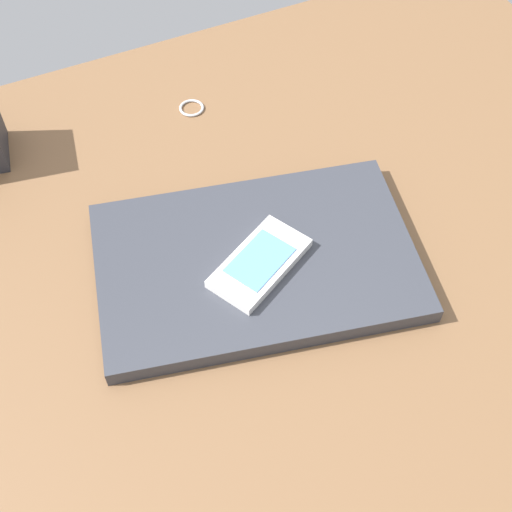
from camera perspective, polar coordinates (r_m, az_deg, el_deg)
desk_surface at (r=80.61cm, az=-2.13°, el=0.07°), size 120.00×80.00×3.00cm
laptop_closed at (r=76.88cm, az=0.00°, el=-0.43°), size 39.53×30.01×2.09cm
cell_phone_on_laptop at (r=74.73cm, az=0.31°, el=-0.58°), size 13.07×10.70×1.21cm
key_ring at (r=96.03cm, az=-5.38°, el=12.15°), size 3.39×3.39×0.36cm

